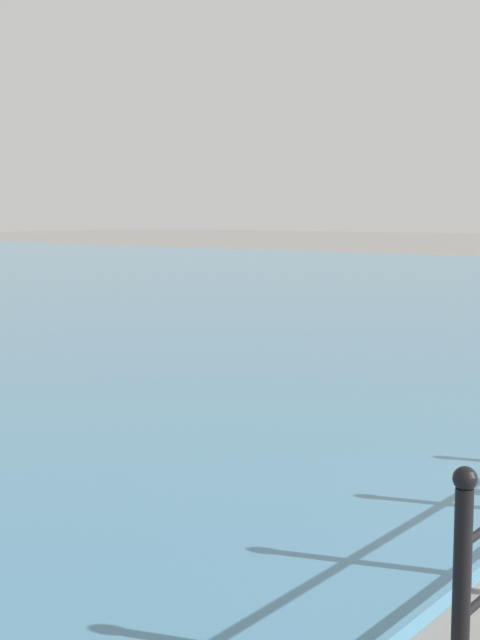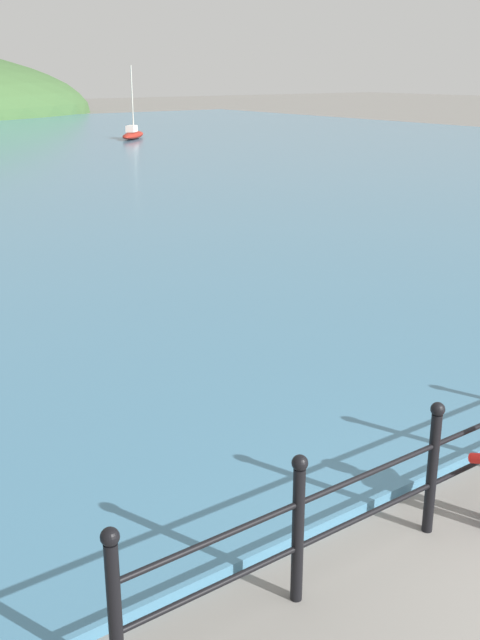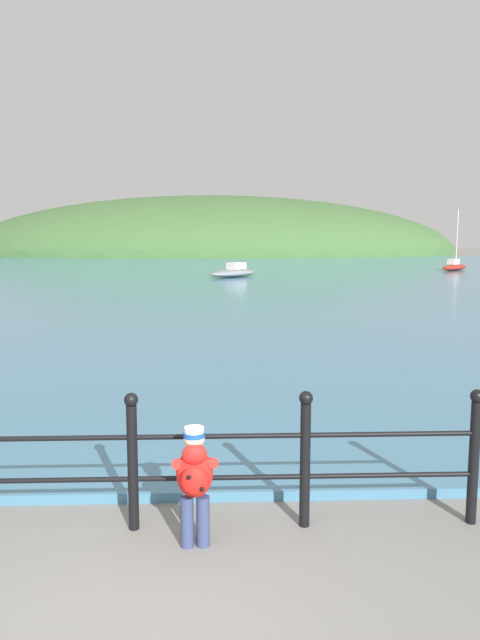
{
  "view_description": "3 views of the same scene",
  "coord_description": "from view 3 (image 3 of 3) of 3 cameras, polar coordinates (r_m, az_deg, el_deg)",
  "views": [
    {
      "loc": [
        -7.07,
        -0.15,
        2.4
      ],
      "look_at": [
        1.42,
        6.33,
        1.13
      ],
      "focal_mm": 50.0,
      "sensor_mm": 36.0,
      "label": 1
    },
    {
      "loc": [
        -4.76,
        -2.0,
        3.76
      ],
      "look_at": [
        0.04,
        4.51,
        1.06
      ],
      "focal_mm": 42.0,
      "sensor_mm": 36.0,
      "label": 2
    },
    {
      "loc": [
        0.54,
        -3.62,
        2.54
      ],
      "look_at": [
        0.93,
        6.38,
        1.14
      ],
      "focal_mm": 35.0,
      "sensor_mm": 36.0,
      "label": 3
    }
  ],
  "objects": [
    {
      "name": "far_hillside",
      "position": [
        73.99,
        -2.66,
        6.01
      ],
      "size": [
        57.51,
        31.63,
        13.64
      ],
      "color": "#3D6033",
      "rests_on": "ground"
    },
    {
      "name": "ground_plane",
      "position": [
        4.46,
        -9.83,
        -26.88
      ],
      "size": [
        200.0,
        200.0,
        0.0
      ],
      "primitive_type": "plane",
      "color": "slate"
    },
    {
      "name": "boat_mid_harbor",
      "position": [
        43.14,
        19.02,
        4.67
      ],
      "size": [
        2.85,
        2.92,
        3.96
      ],
      "color": "maroon",
      "rests_on": "water"
    },
    {
      "name": "water",
      "position": [
        35.71,
        -3.1,
        3.97
      ],
      "size": [
        80.0,
        60.0,
        0.1
      ],
      "primitive_type": "cube",
      "color": "teal",
      "rests_on": "ground"
    },
    {
      "name": "child_in_coat",
      "position": [
        5.16,
        -4.17,
        -14.03
      ],
      "size": [
        0.39,
        0.54,
        1.0
      ],
      "color": "navy",
      "rests_on": "ground"
    },
    {
      "name": "boat_twin_mast",
      "position": [
        34.74,
        -0.6,
        4.38
      ],
      "size": [
        3.28,
        3.37,
        0.79
      ],
      "color": "gray",
      "rests_on": "water"
    },
    {
      "name": "iron_railing",
      "position": [
        5.51,
        -9.8,
        -12.27
      ],
      "size": [
        6.04,
        0.12,
        1.21
      ],
      "color": "black",
      "rests_on": "ground"
    }
  ]
}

